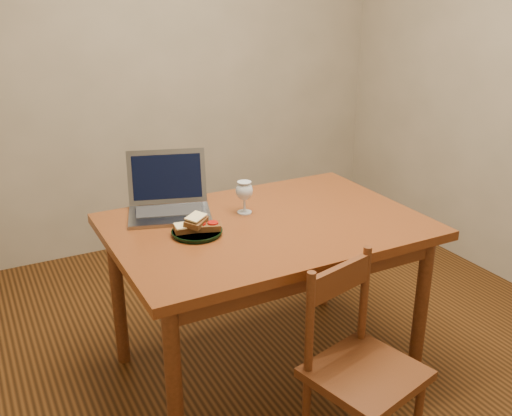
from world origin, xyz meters
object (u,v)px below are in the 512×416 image
table (266,241)px  laptop (168,196)px  plate (197,232)px  milk_glass (244,197)px  chair (361,359)px

table → laptop: size_ratio=3.04×
plate → table: bearing=-3.5°
plate → milk_glass: (0.27, 0.12, 0.06)m
table → plate: plate is taller
chair → plate: (-0.36, 0.64, 0.32)m
plate → chair: bearing=-60.9°
table → milk_glass: (-0.03, 0.14, 0.16)m
milk_glass → laptop: 0.34m
chair → plate: size_ratio=2.15×
chair → plate: plate is taller
milk_glass → laptop: bearing=147.4°
table → laptop: bearing=134.7°
laptop → milk_glass: bearing=-15.0°
table → milk_glass: size_ratio=8.87×
chair → milk_glass: 0.86m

